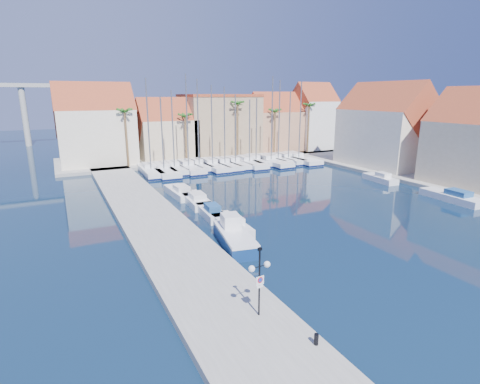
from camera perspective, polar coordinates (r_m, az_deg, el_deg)
The scene contains 38 objects.
ground at distance 28.90m, azimuth 11.61°, elevation -10.01°, with size 260.00×260.00×0.00m, color black.
quay_west at distance 36.69m, azimuth -13.18°, elevation -4.29°, with size 6.00×77.00×0.50m, color gray.
shore_north at distance 74.36m, azimuth -5.20°, elevation 5.54°, with size 54.00×16.00×0.50m, color gray.
shore_east at distance 61.26m, azimuth 26.89°, elevation 2.06°, with size 12.00×60.00×0.50m, color gray.
lamp_post at distance 19.77m, azimuth 2.99°, elevation -11.97°, with size 1.31×0.45×3.88m.
bollard at distance 19.18m, azimuth 11.54°, elevation -21.14°, with size 0.22×0.22×0.55m, color black.
fishing_boat at distance 30.62m, azimuth -0.90°, elevation -6.73°, with size 3.26×6.72×2.25m.
motorboat_west_0 at distance 34.08m, azimuth -1.39°, elevation -4.91°, with size 2.26×6.31×1.40m.
motorboat_west_1 at distance 37.68m, azimuth -4.44°, elevation -3.02°, with size 2.13×5.57×1.40m.
motorboat_west_2 at distance 42.17m, azimuth -6.73°, elevation -1.15°, with size 2.47×6.65×1.40m.
motorboat_west_3 at distance 45.78m, azimuth -9.10°, elevation 0.03°, with size 2.28×6.62×1.40m.
motorboat_east_0 at distance 49.67m, azimuth 29.70°, elevation -0.59°, with size 2.72×7.37×1.40m.
motorboat_east_1 at distance 56.19m, azimuth 20.60°, elevation 1.98°, with size 2.21×5.62×1.40m.
sailboat_0 at distance 59.16m, azimuth -13.51°, elevation 3.21°, with size 2.95×9.85×14.25m.
sailboat_1 at distance 59.18m, azimuth -11.66°, elevation 3.27°, with size 3.18×11.17×11.71m.
sailboat_2 at distance 60.39m, azimuth -10.08°, elevation 3.61°, with size 2.50×9.12×12.58m.
sailboat_3 at distance 60.92m, azimuth -8.01°, elevation 3.80°, with size 2.91×10.46×14.95m.
sailboat_4 at distance 62.16m, azimuth -6.40°, elevation 4.10°, with size 2.55×8.39×14.28m.
sailboat_5 at distance 62.07m, azimuth -4.41°, elevation 4.08°, with size 2.87×10.55×13.38m.
sailboat_6 at distance 62.74m, azimuth -2.53°, elevation 4.22°, with size 2.85×9.86×13.14m.
sailboat_7 at distance 63.70m, azimuth -0.92°, elevation 4.39°, with size 2.67×9.51×11.93m.
sailboat_8 at distance 64.50m, azimuth 1.20°, elevation 4.49°, with size 3.18×10.74×11.16m.
sailboat_9 at distance 66.27m, azimuth 2.27°, elevation 4.77°, with size 3.19×9.33×11.37m.
sailboat_10 at distance 66.33m, azimuth 4.45°, elevation 4.76°, with size 3.39×11.49×14.89m.
sailboat_11 at distance 67.81m, azimuth 5.60°, elevation 5.01°, with size 2.66×8.21×14.31m.
sailboat_12 at distance 68.67m, azimuth 7.12°, elevation 5.03°, with size 2.66×9.41×12.43m.
sailboat_13 at distance 69.41m, azimuth 8.60°, elevation 5.07°, with size 3.21×11.87×14.08m.
building_0 at distance 67.99m, azimuth -21.10°, elevation 9.12°, with size 12.30×9.00×13.50m.
building_1 at distance 70.28m, azimuth -11.15°, elevation 8.96°, with size 10.30×8.00×11.00m.
building_2 at distance 74.79m, azimuth -3.13°, elevation 10.27°, with size 14.20×10.20×11.50m.
building_3 at distance 79.48m, azimuth 5.26°, elevation 10.20°, with size 10.30×8.00×12.00m.
building_4 at distance 83.67m, azimuth 11.00°, elevation 10.97°, with size 8.30×8.00×14.00m.
building_6 at distance 66.07m, azimuth 21.27°, elevation 8.97°, with size 9.00×14.30×13.50m.
palm_0 at distance 63.41m, azimuth -17.18°, elevation 11.44°, with size 2.60×2.60×10.15m.
palm_1 at distance 65.87m, azimuth -8.37°, elevation 11.19°, with size 2.60×2.60×9.15m.
palm_2 at distance 69.57m, azimuth -0.38°, elevation 13.07°, with size 2.60×2.60×11.15m.
palm_3 at distance 73.49m, azimuth 5.35°, elevation 11.99°, with size 2.60×2.60×9.65m.
palm_4 at distance 77.95m, azimuth 10.51°, elevation 12.65°, with size 2.60×2.60×10.65m.
Camera 1 is at (-16.58, -20.46, 11.89)m, focal length 28.00 mm.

